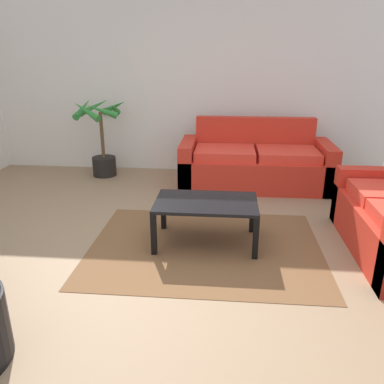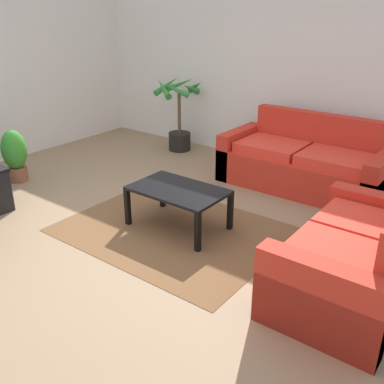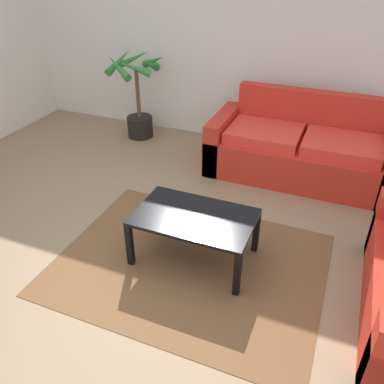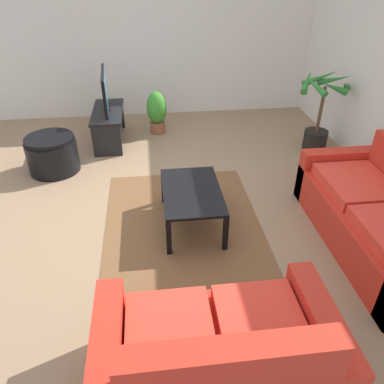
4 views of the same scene
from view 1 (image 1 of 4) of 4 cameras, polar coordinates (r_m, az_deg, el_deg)
name	(u,v)px [view 1 (image 1 of 4)]	position (r m, az deg, el deg)	size (l,w,h in m)	color
ground_plane	(153,264)	(3.52, -5.68, -10.51)	(6.60, 6.60, 0.00)	#937556
wall_back	(187,82)	(6.02, -0.73, 15.83)	(6.00, 0.06, 2.70)	silver
couch_main	(255,164)	(5.48, 9.19, 4.01)	(2.04, 0.90, 0.90)	red
coffee_table	(206,207)	(3.72, 2.08, -2.14)	(0.97, 0.61, 0.43)	black
area_rug	(205,247)	(3.79, 1.92, -7.99)	(2.20, 1.70, 0.01)	brown
potted_palm	(102,140)	(5.96, -13.06, 7.37)	(0.77, 0.80, 1.14)	black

